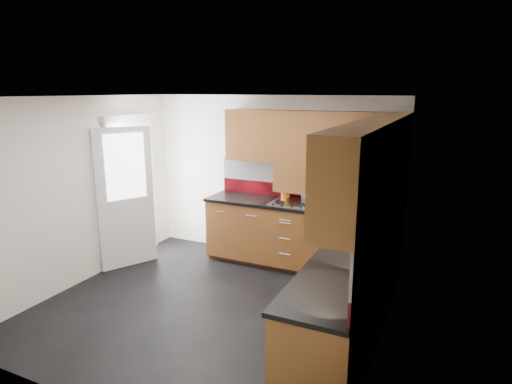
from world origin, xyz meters
The scene contains 14 objects.
room centered at (0.00, 0.00, 1.50)m, with size 4.00×3.80×2.64m.
base_cabinets centered at (1.07, 0.72, 0.44)m, with size 2.70×3.20×0.95m.
countertop centered at (1.05, 0.70, 0.92)m, with size 2.72×3.22×0.04m.
backsplash centered at (1.28, 0.93, 1.21)m, with size 2.70×3.20×0.54m.
upper_cabinets centered at (1.23, 0.78, 1.84)m, with size 2.50×3.20×0.72m.
extractor_hood centered at (0.45, 1.64, 1.28)m, with size 0.60×0.33×0.40m, color #613015.
glass_cabinet centered at (1.71, 1.07, 1.87)m, with size 0.32×0.80×0.66m.
back_door centered at (-1.78, 0.75, 1.03)m, with size 0.42×1.19×2.04m.
gas_hob centered at (0.45, 1.47, 0.95)m, with size 0.58×0.51×0.04m.
utensil_pot centered at (0.29, 1.60, 1.04)m, with size 0.13×0.13×0.47m.
toaster centered at (0.69, 1.58, 1.04)m, with size 0.31×0.22×0.21m.
food_processor centered at (1.57, 1.08, 1.07)m, with size 0.17×0.17×0.28m.
paper_towel centered at (1.63, 0.30, 1.06)m, with size 0.12×0.12×0.24m, color white.
orange_cloth centered at (1.59, 1.08, 0.95)m, with size 0.13×0.11×0.01m, color #ED421A.
Camera 1 is at (2.40, -3.91, 2.46)m, focal length 30.00 mm.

